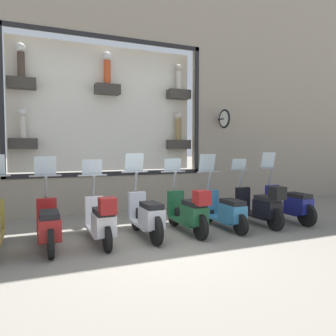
% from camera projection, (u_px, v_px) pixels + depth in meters
% --- Properties ---
extents(ground_plane, '(120.00, 120.00, 0.00)m').
position_uv_depth(ground_plane, '(153.00, 245.00, 6.11)').
color(ground_plane, gray).
extents(building_facade, '(1.22, 36.00, 9.65)m').
position_uv_depth(building_facade, '(108.00, 36.00, 9.13)').
color(building_facade, gray).
rests_on(building_facade, ground_plane).
extents(scooter_navy_0, '(1.81, 0.61, 1.70)m').
position_uv_depth(scooter_navy_0, '(290.00, 204.00, 8.01)').
color(scooter_navy_0, black).
rests_on(scooter_navy_0, ground_plane).
extents(scooter_black_1, '(1.80, 0.61, 1.54)m').
position_uv_depth(scooter_black_1, '(261.00, 206.00, 7.59)').
color(scooter_black_1, black).
rests_on(scooter_black_1, ground_plane).
extents(scooter_teal_2, '(1.79, 0.61, 1.67)m').
position_uv_depth(scooter_teal_2, '(225.00, 211.00, 7.28)').
color(scooter_teal_2, black).
rests_on(scooter_teal_2, ground_plane).
extents(scooter_green_3, '(1.80, 0.60, 1.57)m').
position_uv_depth(scooter_green_3, '(189.00, 212.00, 6.87)').
color(scooter_green_3, black).
rests_on(scooter_green_3, ground_plane).
extents(scooter_silver_4, '(1.81, 0.61, 1.69)m').
position_uv_depth(scooter_silver_4, '(147.00, 216.00, 6.57)').
color(scooter_silver_4, black).
rests_on(scooter_silver_4, ground_plane).
extents(scooter_white_5, '(1.79, 0.60, 1.57)m').
position_uv_depth(scooter_white_5, '(101.00, 220.00, 6.14)').
color(scooter_white_5, black).
rests_on(scooter_white_5, ground_plane).
extents(scooter_red_6, '(1.80, 0.61, 1.65)m').
position_uv_depth(scooter_red_6, '(49.00, 225.00, 5.84)').
color(scooter_red_6, black).
rests_on(scooter_red_6, ground_plane).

